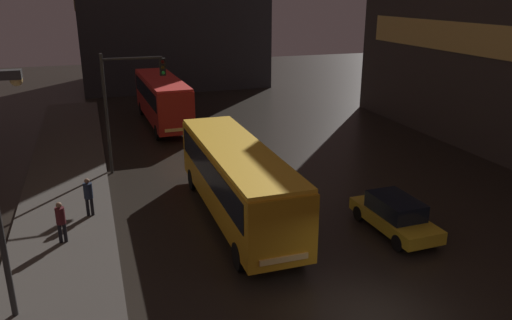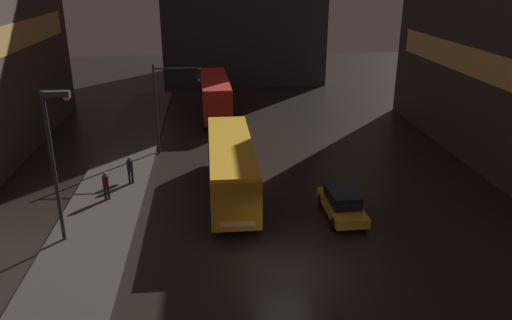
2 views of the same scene
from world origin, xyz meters
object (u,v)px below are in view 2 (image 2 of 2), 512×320
car_taxi (342,203)px  pedestrian_mid (130,168)px  bus_far (215,93)px  traffic_light_main (171,94)px  street_lamp_sidewalk (56,144)px  bus_near (231,163)px  pedestrian_near (106,183)px

car_taxi → pedestrian_mid: size_ratio=2.51×
bus_far → traffic_light_main: traffic_light_main is taller
bus_far → traffic_light_main: size_ratio=1.64×
street_lamp_sidewalk → pedestrian_mid: bearing=73.0°
car_taxi → pedestrian_mid: pedestrian_mid is taller
traffic_light_main → street_lamp_sidewalk: 12.89m
pedestrian_mid → street_lamp_sidewalk: bearing=15.6°
traffic_light_main → street_lamp_sidewalk: street_lamp_sidewalk is taller
bus_near → pedestrian_near: bearing=1.5°
bus_near → traffic_light_main: (-3.70, 7.55, 2.29)m
pedestrian_near → pedestrian_mid: pedestrian_mid is taller
car_taxi → pedestrian_near: pedestrian_near is taller
street_lamp_sidewalk → pedestrian_near: bearing=77.4°
bus_far → street_lamp_sidewalk: street_lamp_sidewalk is taller
pedestrian_near → bus_far: bearing=-99.2°
pedestrian_mid → traffic_light_main: (2.27, 5.58, 3.13)m
pedestrian_near → pedestrian_mid: 2.42m
bus_near → street_lamp_sidewalk: street_lamp_sidewalk is taller
pedestrian_near → car_taxi: bearing=178.0°
bus_far → pedestrian_near: (-6.38, -17.16, -1.00)m
bus_far → bus_near: bearing=90.3°
bus_far → pedestrian_mid: (-5.35, -14.97, -0.96)m
traffic_light_main → bus_far: bearing=71.8°
bus_near → car_taxi: size_ratio=2.55×
bus_near → pedestrian_mid: bus_near is taller
car_taxi → street_lamp_sidewalk: (-13.66, -1.39, 4.23)m
bus_near → street_lamp_sidewalk: 9.68m
pedestrian_near → pedestrian_mid: size_ratio=0.98×
bus_far → pedestrian_near: bus_far is taller
bus_far → traffic_light_main: bearing=70.0°
car_taxi → pedestrian_near: size_ratio=2.57×
pedestrian_mid → street_lamp_sidewalk: street_lamp_sidewalk is taller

